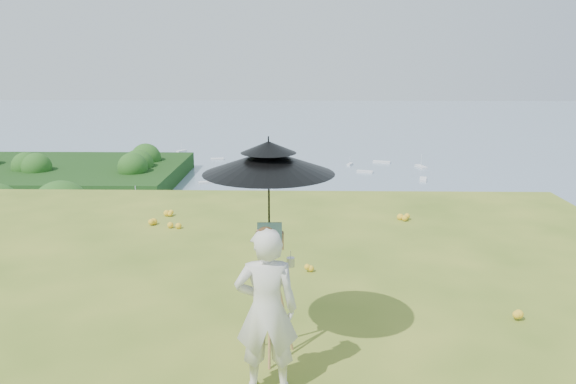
# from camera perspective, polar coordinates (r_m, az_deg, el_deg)

# --- Properties ---
(ground) EXTENTS (14.00, 14.00, 0.00)m
(ground) POSITION_cam_1_polar(r_m,az_deg,el_deg) (7.19, -6.39, -13.17)
(ground) COLOR #537120
(ground) RESTS_ON ground
(shoreline_tier) EXTENTS (170.00, 28.00, 8.00)m
(shoreline_tier) POSITION_cam_1_polar(r_m,az_deg,el_deg) (90.32, 0.54, -11.92)
(shoreline_tier) COLOR gray
(shoreline_tier) RESTS_ON bay_water
(bay_water) EXTENTS (700.00, 700.00, 0.00)m
(bay_water) POSITION_cam_1_polar(r_m,az_deg,el_deg) (249.14, 1.01, 5.23)
(bay_water) COLOR #748DA6
(bay_water) RESTS_ON ground
(peninsula) EXTENTS (90.00, 60.00, 12.00)m
(peninsula) POSITION_cam_1_polar(r_m,az_deg,el_deg) (181.20, -23.58, 2.42)
(peninsula) COLOR black
(peninsula) RESTS_ON bay_water
(slope_trees) EXTENTS (110.00, 50.00, 6.00)m
(slope_trees) POSITION_cam_1_polar(r_m,az_deg,el_deg) (45.20, -0.03, -9.98)
(slope_trees) COLOR #2B5319
(slope_trees) RESTS_ON forest_slope
(harbor_town) EXTENTS (110.00, 22.00, 5.00)m
(harbor_town) POSITION_cam_1_polar(r_m,az_deg,el_deg) (87.69, 0.55, -8.10)
(harbor_town) COLOR beige
(harbor_town) RESTS_ON shoreline_tier
(moored_boats) EXTENTS (140.00, 140.00, 0.70)m
(moored_boats) POSITION_cam_1_polar(r_m,az_deg,el_deg) (171.89, -3.27, 1.41)
(moored_boats) COLOR white
(moored_boats) RESTS_ON bay_water
(wildflowers) EXTENTS (10.00, 10.50, 0.12)m
(wildflowers) POSITION_cam_1_polar(r_m,az_deg,el_deg) (7.38, -6.15, -11.87)
(wildflowers) COLOR yellow
(wildflowers) RESTS_ON ground
(painter) EXTENTS (0.64, 0.44, 1.68)m
(painter) POSITION_cam_1_polar(r_m,az_deg,el_deg) (5.55, -2.20, -11.90)
(painter) COLOR beige
(painter) RESTS_ON ground
(field_easel) EXTENTS (0.63, 0.63, 1.56)m
(field_easel) POSITION_cam_1_polar(r_m,az_deg,el_deg) (6.13, -1.83, -9.94)
(field_easel) COLOR #AC8148
(field_easel) RESTS_ON ground
(sun_umbrella) EXTENTS (1.60, 1.60, 1.16)m
(sun_umbrella) POSITION_cam_1_polar(r_m,az_deg,el_deg) (5.81, -1.96, 0.01)
(sun_umbrella) COLOR black
(sun_umbrella) RESTS_ON field_easel
(painter_cap) EXTENTS (0.25, 0.27, 0.10)m
(painter_cap) POSITION_cam_1_polar(r_m,az_deg,el_deg) (5.26, -2.28, -4.08)
(painter_cap) COLOR pink
(painter_cap) RESTS_ON painter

